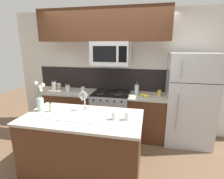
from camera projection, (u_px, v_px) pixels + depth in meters
name	position (u px, v px, depth m)	size (l,w,h in m)	color
ground_plane	(100.00, 158.00, 3.01)	(10.00, 10.00, 0.00)	brown
rear_partition	(128.00, 73.00, 3.83)	(5.20, 0.10, 2.60)	silver
splash_band	(114.00, 79.00, 3.88)	(3.56, 0.01, 0.48)	black
back_counter_left	(72.00, 110.00, 3.93)	(1.07, 0.65, 0.91)	#4C2B19
back_counter_right	(146.00, 117.00, 3.59)	(0.76, 0.65, 0.91)	#4C2B19
stove_range	(111.00, 113.00, 3.74)	(0.76, 0.64, 0.93)	#B7BABF
microwave	(111.00, 54.00, 3.41)	(0.74, 0.40, 0.46)	#B7BABF
upper_cabinet_band	(102.00, 25.00, 3.28)	(2.52, 0.34, 0.60)	#4C2B19
refrigerator	(189.00, 99.00, 3.35)	(0.85, 0.74, 1.75)	#B7BABF
storage_jar_tall	(54.00, 85.00, 3.91)	(0.11, 0.11, 0.21)	silver
storage_jar_medium	(59.00, 87.00, 3.89)	(0.09, 0.09, 0.15)	#997F5B
storage_jar_short	(68.00, 88.00, 3.78)	(0.10, 0.10, 0.16)	silver
storage_jar_squat	(83.00, 89.00, 3.75)	(0.09, 0.09, 0.11)	silver
banana_bunch	(145.00, 95.00, 3.43)	(0.19, 0.15, 0.08)	yellow
french_press	(137.00, 89.00, 3.56)	(0.09, 0.09, 0.27)	silver
coffee_tin	(159.00, 93.00, 3.47)	(0.08, 0.08, 0.11)	gold
island_counter	(84.00, 144.00, 2.59)	(1.69, 0.90, 0.91)	#4C2B19
kitchen_sink	(79.00, 120.00, 2.51)	(0.76, 0.44, 0.16)	#ADAFB5
sink_faucet	(84.00, 98.00, 2.65)	(0.14, 0.14, 0.31)	#B7BABF
dish_soap_bottle	(51.00, 107.00, 2.63)	(0.06, 0.05, 0.16)	beige
drinking_glass	(114.00, 116.00, 2.35)	(0.07, 0.07, 0.11)	silver
spare_glass	(127.00, 116.00, 2.34)	(0.07, 0.07, 0.11)	silver
flower_vase	(41.00, 102.00, 2.64)	(0.14, 0.10, 0.46)	silver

